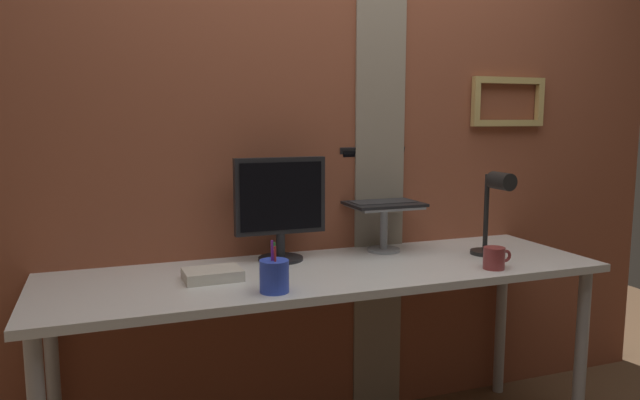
# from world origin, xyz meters

# --- Properties ---
(brick_wall_back) EXTENTS (3.45, 0.16, 2.33)m
(brick_wall_back) POSITION_xyz_m (0.00, 0.42, 1.17)
(brick_wall_back) COLOR brown
(brick_wall_back) RESTS_ON ground_plane
(desk) EXTENTS (2.11, 0.63, 0.77)m
(desk) POSITION_xyz_m (-0.14, 0.04, 0.70)
(desk) COLOR white
(desk) RESTS_ON ground_plane
(monitor) EXTENTS (0.37, 0.18, 0.41)m
(monitor) POSITION_xyz_m (-0.28, 0.24, 1.01)
(monitor) COLOR black
(monitor) RESTS_ON desk
(laptop_stand) EXTENTS (0.28, 0.22, 0.20)m
(laptop_stand) POSITION_xyz_m (0.18, 0.24, 0.91)
(laptop_stand) COLOR gray
(laptop_stand) RESTS_ON desk
(laptop) EXTENTS (0.31, 0.31, 0.24)m
(laptop) POSITION_xyz_m (0.18, 0.32, 1.04)
(laptop) COLOR black
(laptop) RESTS_ON laptop_stand
(desk_lamp) EXTENTS (0.12, 0.20, 0.35)m
(desk_lamp) POSITION_xyz_m (0.55, -0.01, 0.99)
(desk_lamp) COLOR black
(desk_lamp) RESTS_ON desk
(pen_cup) EXTENTS (0.10, 0.10, 0.17)m
(pen_cup) POSITION_xyz_m (-0.42, -0.17, 0.83)
(pen_cup) COLOR blue
(pen_cup) RESTS_ON desk
(coffee_mug) EXTENTS (0.12, 0.08, 0.08)m
(coffee_mug) POSITION_xyz_m (0.44, -0.17, 0.82)
(coffee_mug) COLOR maroon
(coffee_mug) RESTS_ON desk
(paper_clutter_stack) EXTENTS (0.20, 0.15, 0.04)m
(paper_clutter_stack) POSITION_xyz_m (-0.59, 0.04, 0.79)
(paper_clutter_stack) COLOR silver
(paper_clutter_stack) RESTS_ON desk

